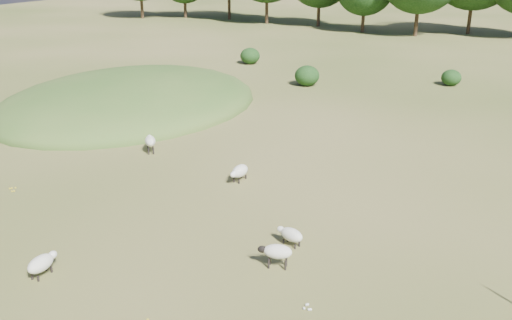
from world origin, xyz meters
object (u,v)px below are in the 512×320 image
(sheep_0, at_px, (150,141))
(sheep_5, at_px, (291,235))
(sheep_4, at_px, (239,171))
(sheep_2, at_px, (41,263))
(sheep_1, at_px, (277,252))

(sheep_0, distance_m, sheep_5, 12.01)
(sheep_0, bearing_deg, sheep_4, -142.37)
(sheep_2, bearing_deg, sheep_4, -13.29)
(sheep_2, xyz_separation_m, sheep_5, (6.35, 5.66, -0.04))
(sheep_1, xyz_separation_m, sheep_4, (-4.80, 6.01, -0.12))
(sheep_1, bearing_deg, sheep_0, -51.06)
(sheep_2, bearing_deg, sheep_1, -61.77)
(sheep_0, height_order, sheep_5, sheep_0)
(sheep_2, relative_size, sheep_5, 1.06)
(sheep_1, height_order, sheep_4, sheep_1)
(sheep_1, relative_size, sheep_5, 1.03)
(sheep_4, distance_m, sheep_5, 6.34)
(sheep_0, distance_m, sheep_2, 12.06)
(sheep_4, bearing_deg, sheep_2, -9.06)
(sheep_5, bearing_deg, sheep_4, -28.21)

